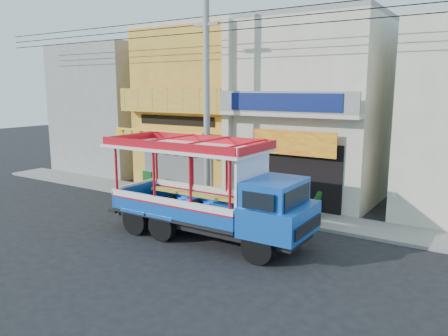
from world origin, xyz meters
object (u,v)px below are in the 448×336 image
(utility_pole, at_px, (210,90))
(songthaew_truck, at_px, (221,194))
(potted_plant_a, at_px, (256,197))
(potted_plant_b, at_px, (316,204))
(green_sign, at_px, (148,182))

(utility_pole, height_order, songthaew_truck, utility_pole)
(songthaew_truck, xyz_separation_m, potted_plant_a, (-0.78, 3.87, -1.04))
(utility_pole, height_order, potted_plant_b, utility_pole)
(green_sign, relative_size, potted_plant_b, 0.93)
(utility_pole, relative_size, potted_plant_b, 27.65)
(utility_pole, xyz_separation_m, green_sign, (-4.25, 0.73, -4.52))
(songthaew_truck, relative_size, potted_plant_b, 7.23)
(utility_pole, distance_m, songthaew_truck, 5.35)
(utility_pole, bearing_deg, potted_plant_b, 12.07)
(utility_pole, height_order, potted_plant_a, utility_pole)
(utility_pole, relative_size, potted_plant_a, 28.76)
(potted_plant_b, bearing_deg, utility_pole, 86.07)
(green_sign, bearing_deg, songthaew_truck, -29.73)
(utility_pole, height_order, green_sign, utility_pole)
(utility_pole, xyz_separation_m, potted_plant_a, (1.85, 0.67, -4.43))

